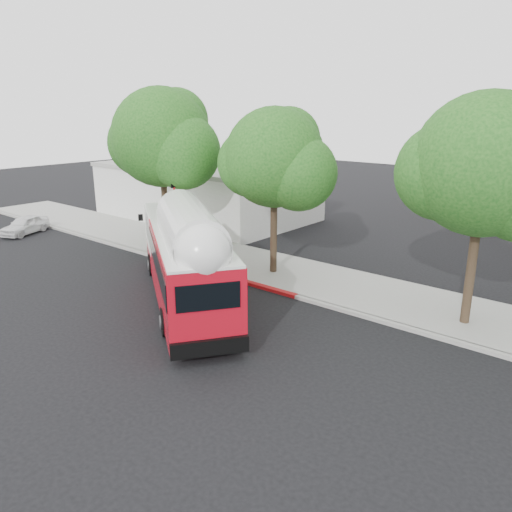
{
  "coord_description": "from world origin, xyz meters",
  "views": [
    {
      "loc": [
        14.41,
        -13.98,
        8.52
      ],
      "look_at": [
        0.3,
        3.0,
        1.93
      ],
      "focal_mm": 35.0,
      "sensor_mm": 36.0,
      "label": 1
    }
  ],
  "objects": [
    {
      "name": "street_tree_mid",
      "position": [
        -0.59,
        6.06,
        5.91
      ],
      "size": [
        5.75,
        5.0,
        8.62
      ],
      "color": "#2D2116",
      "rests_on": "ground"
    },
    {
      "name": "low_commercial_bldg",
      "position": [
        -14.0,
        14.0,
        2.15
      ],
      "size": [
        16.2,
        10.2,
        4.25
      ],
      "color": "silver",
      "rests_on": "ground"
    },
    {
      "name": "transit_bus",
      "position": [
        -1.7,
        0.41,
        1.85
      ],
      "size": [
        12.29,
        9.58,
        3.96
      ],
      "rotation": [
        0.0,
        0.0,
        -0.61
      ],
      "color": "#B40C1B",
      "rests_on": "ground"
    },
    {
      "name": "street_tree_right",
      "position": [
        9.44,
        5.86,
        6.26
      ],
      "size": [
        6.21,
        5.4,
        9.18
      ],
      "color": "#2D2116",
      "rests_on": "ground"
    },
    {
      "name": "street_tree_left",
      "position": [
        -8.53,
        5.56,
        6.6
      ],
      "size": [
        6.67,
        5.8,
        9.74
      ],
      "color": "#2D2116",
      "rests_on": "ground"
    },
    {
      "name": "parked_car",
      "position": [
        -19.74,
        1.82,
        0.64
      ],
      "size": [
        4.03,
        2.8,
        1.27
      ],
      "primitive_type": "imported",
      "rotation": [
        0.0,
        0.0,
        0.39
      ],
      "color": "silver",
      "rests_on": "ground"
    },
    {
      "name": "sidewalk",
      "position": [
        0.0,
        6.5,
        0.07
      ],
      "size": [
        60.0,
        5.0,
        0.15
      ],
      "primitive_type": "cube",
      "color": "gray",
      "rests_on": "ground"
    },
    {
      "name": "signal_pole",
      "position": [
        -7.01,
        4.58,
        2.28
      ],
      "size": [
        0.13,
        0.42,
        4.45
      ],
      "color": "red",
      "rests_on": "ground"
    },
    {
      "name": "red_curb_segment",
      "position": [
        -3.0,
        3.9,
        0.08
      ],
      "size": [
        10.0,
        0.32,
        0.16
      ],
      "primitive_type": "cube",
      "color": "#9F1113",
      "rests_on": "ground"
    },
    {
      "name": "curb_strip",
      "position": [
        0.0,
        3.9,
        0.07
      ],
      "size": [
        60.0,
        0.3,
        0.15
      ],
      "primitive_type": "cube",
      "color": "gray",
      "rests_on": "ground"
    },
    {
      "name": "ground",
      "position": [
        0.0,
        0.0,
        0.0
      ],
      "size": [
        120.0,
        120.0,
        0.0
      ],
      "primitive_type": "plane",
      "color": "black",
      "rests_on": "ground"
    }
  ]
}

